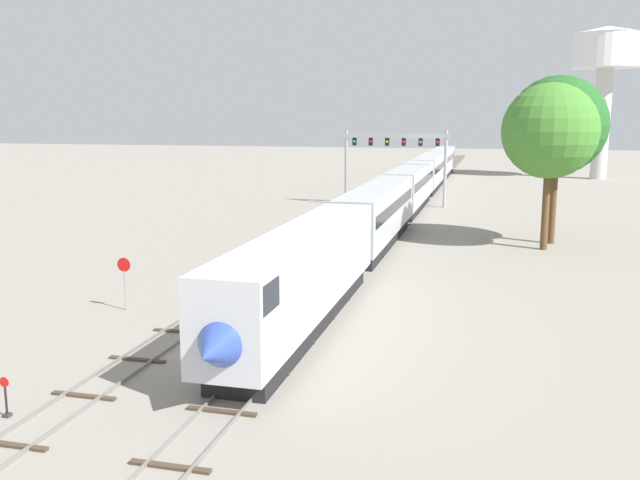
# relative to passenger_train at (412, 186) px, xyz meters

# --- Properties ---
(ground_plane) EXTENTS (400.00, 400.00, 0.00)m
(ground_plane) POSITION_rel_passenger_train_xyz_m (-2.00, -49.60, -2.61)
(ground_plane) COLOR gray
(track_main) EXTENTS (2.60, 200.00, 0.16)m
(track_main) POSITION_rel_passenger_train_xyz_m (0.00, 10.40, -2.54)
(track_main) COLOR slate
(track_main) RESTS_ON ground
(track_near) EXTENTS (2.60, 160.00, 0.16)m
(track_near) POSITION_rel_passenger_train_xyz_m (-5.50, -9.60, -2.54)
(track_near) COLOR slate
(track_near) RESTS_ON ground
(passenger_train) EXTENTS (3.04, 111.69, 4.80)m
(passenger_train) POSITION_rel_passenger_train_xyz_m (0.00, 0.00, 0.00)
(passenger_train) COLOR silver
(passenger_train) RESTS_ON ground
(signal_gantry) EXTENTS (12.10, 0.49, 8.69)m
(signal_gantry) POSITION_rel_passenger_train_xyz_m (-2.25, 2.33, 3.78)
(signal_gantry) COLOR #999BA0
(signal_gantry) RESTS_ON ground
(water_tower) EXTENTS (11.15, 11.15, 24.55)m
(water_tower) POSITION_rel_passenger_train_xyz_m (25.60, 45.45, 17.04)
(water_tower) COLOR beige
(water_tower) RESTS_ON ground
(switch_stand) EXTENTS (0.36, 0.24, 1.46)m
(switch_stand) POSITION_rel_passenger_train_xyz_m (-7.10, -57.76, -2.09)
(switch_stand) COLOR black
(switch_stand) RESTS_ON ground
(stop_sign) EXTENTS (0.76, 0.08, 2.88)m
(stop_sign) POSITION_rel_passenger_train_xyz_m (-10.00, -44.69, -0.74)
(stop_sign) COLOR gray
(stop_sign) RESTS_ON ground
(trackside_tree_left) EXTENTS (7.86, 7.86, 13.52)m
(trackside_tree_left) POSITION_rel_passenger_train_xyz_m (13.67, -18.29, 6.96)
(trackside_tree_left) COLOR brown
(trackside_tree_left) RESTS_ON ground
(trackside_tree_mid) EXTENTS (7.30, 7.30, 12.85)m
(trackside_tree_mid) POSITION_rel_passenger_train_xyz_m (12.91, -21.21, 6.56)
(trackside_tree_mid) COLOR brown
(trackside_tree_mid) RESTS_ON ground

